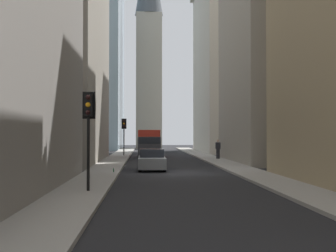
{
  "coord_description": "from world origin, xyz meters",
  "views": [
    {
      "loc": [
        -26.01,
        1.91,
        2.41
      ],
      "look_at": [
        11.5,
        -0.2,
        3.13
      ],
      "focal_mm": 45.36,
      "sensor_mm": 36.0,
      "label": 1
    }
  ],
  "objects_px": {
    "delivery_truck": "(149,143)",
    "discarded_bottle": "(114,170)",
    "hatchback_grey": "(152,160)",
    "pedestrian": "(218,148)",
    "traffic_light_foreground": "(88,118)",
    "traffic_light_midblock": "(124,128)"
  },
  "relations": [
    {
      "from": "pedestrian",
      "to": "discarded_bottle",
      "type": "xyz_separation_m",
      "value": [
        -13.49,
        8.66,
        -0.86
      ]
    },
    {
      "from": "delivery_truck",
      "to": "discarded_bottle",
      "type": "relative_size",
      "value": 23.93
    },
    {
      "from": "delivery_truck",
      "to": "discarded_bottle",
      "type": "distance_m",
      "value": 18.99
    },
    {
      "from": "traffic_light_foreground",
      "to": "discarded_bottle",
      "type": "relative_size",
      "value": 14.8
    },
    {
      "from": "delivery_truck",
      "to": "traffic_light_foreground",
      "type": "bearing_deg",
      "value": 174.2
    },
    {
      "from": "hatchback_grey",
      "to": "traffic_light_midblock",
      "type": "relative_size",
      "value": 1.09
    },
    {
      "from": "delivery_truck",
      "to": "discarded_bottle",
      "type": "bearing_deg",
      "value": 172.93
    },
    {
      "from": "hatchback_grey",
      "to": "traffic_light_midblock",
      "type": "bearing_deg",
      "value": 8.98
    },
    {
      "from": "traffic_light_midblock",
      "to": "delivery_truck",
      "type": "bearing_deg",
      "value": -112.55
    },
    {
      "from": "hatchback_grey",
      "to": "pedestrian",
      "type": "distance_m",
      "value": 12.22
    },
    {
      "from": "discarded_bottle",
      "to": "traffic_light_foreground",
      "type": "bearing_deg",
      "value": 177.08
    },
    {
      "from": "hatchback_grey",
      "to": "pedestrian",
      "type": "height_order",
      "value": "pedestrian"
    },
    {
      "from": "traffic_light_foreground",
      "to": "pedestrian",
      "type": "distance_m",
      "value": 23.68
    },
    {
      "from": "hatchback_grey",
      "to": "discarded_bottle",
      "type": "height_order",
      "value": "hatchback_grey"
    },
    {
      "from": "hatchback_grey",
      "to": "traffic_light_midblock",
      "type": "distance_m",
      "value": 17.24
    },
    {
      "from": "hatchback_grey",
      "to": "discarded_bottle",
      "type": "xyz_separation_m",
      "value": [
        -3.05,
        2.33,
        -0.42
      ]
    },
    {
      "from": "traffic_light_foreground",
      "to": "traffic_light_midblock",
      "type": "distance_m",
      "value": 28.2
    },
    {
      "from": "discarded_bottle",
      "to": "delivery_truck",
      "type": "bearing_deg",
      "value": -7.07
    },
    {
      "from": "hatchback_grey",
      "to": "pedestrian",
      "type": "bearing_deg",
      "value": -31.22
    },
    {
      "from": "delivery_truck",
      "to": "discarded_bottle",
      "type": "height_order",
      "value": "delivery_truck"
    },
    {
      "from": "traffic_light_foreground",
      "to": "pedestrian",
      "type": "bearing_deg",
      "value": -22.64
    },
    {
      "from": "hatchback_grey",
      "to": "traffic_light_foreground",
      "type": "relative_size",
      "value": 1.08
    }
  ]
}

